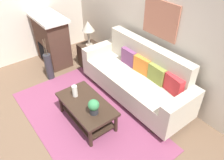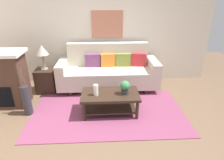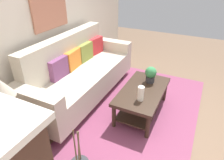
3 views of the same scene
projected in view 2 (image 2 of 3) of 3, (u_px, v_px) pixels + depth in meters
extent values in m
plane|color=brown|center=(109.00, 128.00, 3.36)|extent=(9.37, 9.37, 0.00)
cube|color=beige|center=(105.00, 30.00, 4.79)|extent=(5.37, 0.10, 2.70)
cube|color=#843D5B|center=(108.00, 112.00, 3.82)|extent=(2.99, 1.68, 0.01)
cube|color=beige|center=(108.00, 77.00, 4.67)|extent=(1.97, 0.84, 0.40)
cube|color=beige|center=(108.00, 54.00, 4.76)|extent=(1.97, 0.20, 0.56)
cube|color=beige|center=(63.00, 74.00, 4.57)|extent=(0.20, 0.84, 0.60)
cube|color=beige|center=(153.00, 72.00, 4.68)|extent=(0.20, 0.84, 0.60)
cube|color=#332319|center=(73.00, 87.00, 4.73)|extent=(0.08, 0.74, 0.12)
cube|color=#332319|center=(144.00, 85.00, 4.82)|extent=(0.08, 0.74, 0.12)
cube|color=#7A4270|center=(93.00, 60.00, 4.67)|extent=(0.36, 0.12, 0.32)
cube|color=orange|center=(108.00, 60.00, 4.69)|extent=(0.37, 0.15, 0.32)
cube|color=olive|center=(123.00, 60.00, 4.71)|extent=(0.36, 0.13, 0.32)
cube|color=red|center=(138.00, 60.00, 4.73)|extent=(0.37, 0.17, 0.32)
cube|color=#332319|center=(110.00, 95.00, 3.65)|extent=(1.10, 0.60, 0.05)
cube|color=#332319|center=(110.00, 107.00, 3.77)|extent=(0.98, 0.50, 0.02)
cylinder|color=#332319|center=(84.00, 112.00, 3.49)|extent=(0.06, 0.06, 0.38)
cylinder|color=#332319|center=(137.00, 111.00, 3.54)|extent=(0.06, 0.06, 0.38)
cylinder|color=#332319|center=(86.00, 98.00, 3.94)|extent=(0.06, 0.06, 0.38)
cylinder|color=#332319|center=(133.00, 97.00, 3.99)|extent=(0.06, 0.06, 0.38)
cylinder|color=white|center=(96.00, 90.00, 3.54)|extent=(0.09, 0.09, 0.21)
cylinder|color=#2D2D33|center=(125.00, 91.00, 3.61)|extent=(0.14, 0.14, 0.10)
sphere|color=#36824A|center=(125.00, 85.00, 3.56)|extent=(0.18, 0.18, 0.18)
cube|color=#332319|center=(46.00, 80.00, 4.57)|extent=(0.44, 0.44, 0.56)
cylinder|color=gray|center=(45.00, 69.00, 4.45)|extent=(0.16, 0.16, 0.02)
cylinder|color=gray|center=(44.00, 62.00, 4.38)|extent=(0.05, 0.05, 0.35)
cone|color=#B2A893|center=(42.00, 50.00, 4.27)|extent=(0.28, 0.28, 0.22)
cube|color=#472D23|center=(2.00, 81.00, 3.89)|extent=(0.90, 0.50, 1.10)
cylinder|color=#2D2D33|center=(27.00, 100.00, 3.66)|extent=(0.16, 0.16, 0.60)
cylinder|color=brown|center=(23.00, 77.00, 3.46)|extent=(0.05, 0.04, 0.36)
cylinder|color=brown|center=(22.00, 77.00, 3.48)|extent=(0.04, 0.03, 0.36)
cylinder|color=brown|center=(21.00, 78.00, 3.45)|extent=(0.05, 0.01, 0.36)
cube|color=#B77056|center=(107.00, 24.00, 4.67)|extent=(0.76, 0.03, 0.65)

